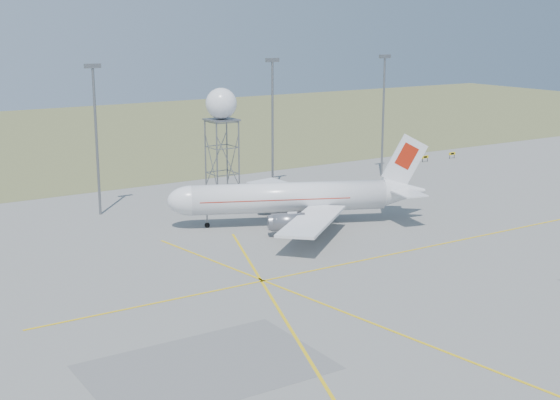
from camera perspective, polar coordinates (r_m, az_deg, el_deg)
ground at (r=62.82m, az=18.25°, el=-12.27°), size 400.00×400.00×0.00m
grass_strip at (r=182.57m, az=-17.97°, el=4.20°), size 400.00×120.00×0.03m
mast_b at (r=107.82m, az=-13.32°, el=5.21°), size 2.20×0.50×20.50m
mast_c at (r=119.91m, az=-0.55°, el=6.32°), size 2.20×0.50×20.50m
mast_d at (r=132.82m, az=7.58°, el=6.87°), size 2.20×0.50×20.50m
taxi_sign_near at (r=149.09m, az=10.57°, el=3.09°), size 1.60×0.17×1.20m
taxi_sign_far at (r=153.91m, az=12.48°, el=3.31°), size 1.60×0.17×1.20m
airliner_main at (r=101.17m, az=0.97°, el=0.16°), size 32.64×30.43×11.65m
radar_tower at (r=115.19m, az=-4.28°, el=4.60°), size 4.56×4.56×16.51m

